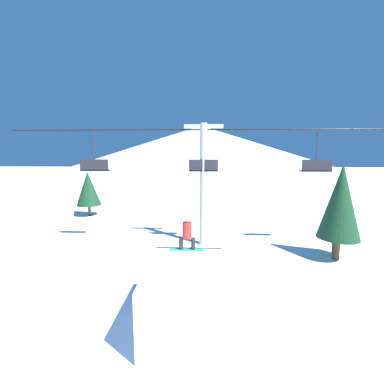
# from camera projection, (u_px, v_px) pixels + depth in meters

# --- Properties ---
(ground_plane) EXTENTS (220.00, 220.00, 0.00)m
(ground_plane) POSITION_uv_depth(u_px,v_px,m) (178.00, 333.00, 8.44)
(ground_plane) COLOR white
(mountain_ridge) EXTENTS (87.33, 87.33, 14.01)m
(mountain_ridge) POSITION_uv_depth(u_px,v_px,m) (201.00, 150.00, 75.70)
(mountain_ridge) COLOR silver
(mountain_ridge) RESTS_ON ground_plane
(snow_ramp) EXTENTS (2.59, 3.56, 2.13)m
(snow_ramp) POSITION_uv_depth(u_px,v_px,m) (186.00, 297.00, 8.65)
(snow_ramp) COLOR white
(snow_ramp) RESTS_ON ground_plane
(snowboarder) EXTENTS (1.34, 0.36, 1.34)m
(snowboarder) POSITION_uv_depth(u_px,v_px,m) (187.00, 233.00, 9.89)
(snowboarder) COLOR #1E9E6B
(snowboarder) RESTS_ON snow_ramp
(chairlift) EXTENTS (24.36, 0.45, 7.71)m
(chairlift) POSITION_uv_depth(u_px,v_px,m) (203.00, 175.00, 16.11)
(chairlift) COLOR #B2B2B7
(chairlift) RESTS_ON ground_plane
(pine_tree_near) EXTENTS (2.20, 2.20, 5.32)m
(pine_tree_near) POSITION_uv_depth(u_px,v_px,m) (341.00, 202.00, 13.88)
(pine_tree_near) COLOR #4C3823
(pine_tree_near) RESTS_ON ground_plane
(pine_tree_far) EXTENTS (2.22, 2.22, 4.20)m
(pine_tree_far) POSITION_uv_depth(u_px,v_px,m) (88.00, 189.00, 24.17)
(pine_tree_far) COLOR #4C3823
(pine_tree_far) RESTS_ON ground_plane
(distant_skier) EXTENTS (0.24, 0.24, 1.23)m
(distant_skier) POSITION_uv_depth(u_px,v_px,m) (334.00, 243.00, 15.10)
(distant_skier) COLOR black
(distant_skier) RESTS_ON ground_plane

